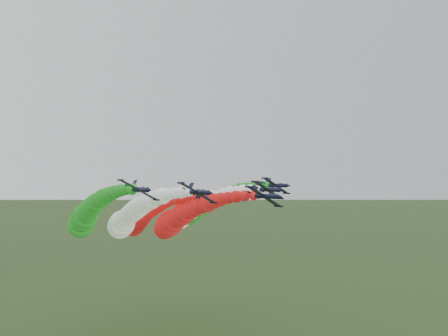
% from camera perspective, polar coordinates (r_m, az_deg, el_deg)
% --- Properties ---
extents(jet_lead, '(13.72, 64.32, 18.18)m').
position_cam_1_polar(jet_lead, '(130.15, -5.88, -6.59)').
color(jet_lead, black).
rests_on(jet_lead, ground).
extents(jet_inner_left, '(14.31, 64.91, 18.77)m').
position_cam_1_polar(jet_inner_left, '(131.87, -12.07, -6.17)').
color(jet_inner_left, black).
rests_on(jet_inner_left, ground).
extents(jet_inner_right, '(13.66, 64.26, 18.12)m').
position_cam_1_polar(jet_inner_right, '(143.80, -4.12, -5.55)').
color(jet_inner_right, black).
rests_on(jet_inner_right, ground).
extents(jet_outer_left, '(14.53, 65.14, 19.00)m').
position_cam_1_polar(jet_outer_left, '(135.21, -17.34, -5.81)').
color(jet_outer_left, black).
rests_on(jet_outer_left, ground).
extents(jet_outer_right, '(14.07, 64.67, 18.53)m').
position_cam_1_polar(jet_outer_right, '(157.81, -2.75, -5.04)').
color(jet_outer_right, black).
rests_on(jet_outer_right, ground).
extents(jet_trail, '(14.26, 64.86, 18.72)m').
position_cam_1_polar(jet_trail, '(152.40, -10.53, -6.30)').
color(jet_trail, black).
rests_on(jet_trail, ground).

